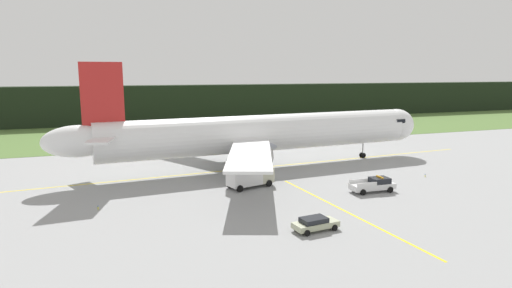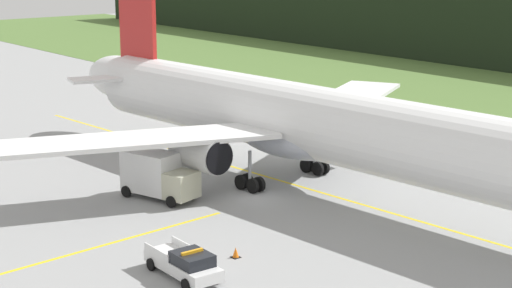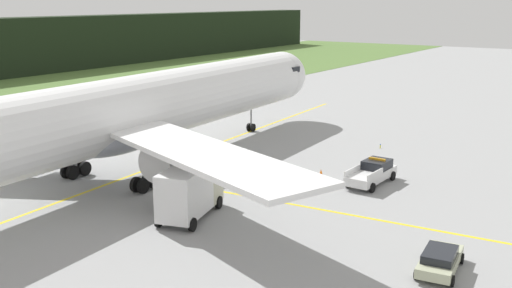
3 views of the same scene
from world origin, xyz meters
name	(u,v)px [view 3 (image 3 of 3)]	position (x,y,z in m)	size (l,w,h in m)	color
ground	(171,186)	(0.00, 0.00, 0.00)	(320.00, 320.00, 0.00)	gray
taxiway_centerline_main	(139,173)	(1.37, 4.92, 0.00)	(81.39, 0.30, 0.01)	yellow
taxiway_centerline_spur	(402,224)	(2.06, -18.39, 0.00)	(28.24, 0.30, 0.01)	yellow
airliner	(132,112)	(0.89, 4.89, 5.39)	(61.72, 44.65, 16.38)	white
ops_pickup_truck	(372,173)	(9.60, -13.08, 0.91)	(5.83, 2.46, 1.94)	silver
catering_truck	(189,192)	(-4.78, -5.84, 1.86)	(6.62, 4.04, 3.75)	#B3B299
staff_car	(440,260)	(-3.70, -22.64, 0.70)	(4.65, 2.46, 1.30)	#ADB290
apron_cone	(321,173)	(8.89, -8.79, 0.33)	(0.53, 0.53, 0.67)	black
taxiway_edge_light_east	(380,146)	(21.15, -9.07, 0.25)	(0.12, 0.12, 0.46)	yellow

